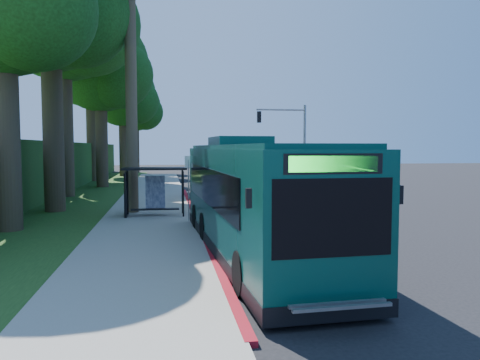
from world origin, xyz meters
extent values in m
plane|color=black|center=(0.00, 0.00, 0.00)|extent=(140.00, 140.00, 0.00)
cube|color=gray|center=(-7.30, 0.00, 0.06)|extent=(4.50, 70.00, 0.12)
cube|color=maroon|center=(-5.00, -4.00, 0.07)|extent=(0.25, 30.00, 0.13)
cube|color=#234719|center=(-13.00, 5.00, 0.03)|extent=(8.00, 70.00, 0.06)
cube|color=black|center=(-7.00, -3.00, 2.50)|extent=(3.20, 1.50, 0.10)
cube|color=black|center=(-8.45, -3.00, 1.20)|extent=(0.06, 1.30, 2.20)
cube|color=navy|center=(-7.00, -2.30, 1.25)|extent=(1.00, 0.12, 1.70)
cube|color=black|center=(-7.00, -3.10, 0.45)|extent=(2.40, 0.40, 0.06)
cube|color=black|center=(-8.40, -2.40, 1.20)|extent=(0.08, 0.08, 2.40)
cube|color=black|center=(-5.60, -2.40, 1.20)|extent=(0.08, 0.08, 2.40)
cube|color=black|center=(-8.40, -3.60, 1.20)|extent=(0.08, 0.08, 2.40)
cube|color=black|center=(-5.60, -3.60, 1.20)|extent=(0.08, 0.08, 2.40)
cylinder|color=gray|center=(-5.40, -5.00, 1.50)|extent=(0.06, 0.06, 3.00)
cube|color=white|center=(-5.40, -5.00, 2.90)|extent=(0.35, 0.04, 0.55)
cylinder|color=gray|center=(4.80, 10.00, 3.50)|extent=(0.20, 0.20, 7.00)
cylinder|color=gray|center=(2.80, 10.00, 6.60)|extent=(4.00, 0.14, 0.14)
cube|color=black|center=(1.00, 10.00, 6.00)|extent=(0.30, 0.30, 0.90)
cube|color=black|center=(4.55, 10.00, 2.60)|extent=(0.25, 0.25, 0.35)
cylinder|color=#4C3F2D|center=(-8.20, -1.50, 6.50)|extent=(0.60, 0.60, 13.00)
cylinder|color=#382B1E|center=(-12.50, 0.00, 5.25)|extent=(1.10, 1.10, 10.50)
sphere|color=black|center=(-10.90, -1.20, 10.50)|extent=(5.60, 5.60, 5.60)
sphere|color=black|center=(-13.90, 1.40, 10.80)|extent=(5.20, 5.20, 5.20)
cylinder|color=#382B1E|center=(-13.50, 8.00, 5.95)|extent=(1.18, 1.18, 11.90)
sphere|color=black|center=(-13.50, 8.00, 13.26)|extent=(10.00, 10.00, 10.00)
sphere|color=black|center=(-11.50, 6.50, 11.90)|extent=(7.00, 7.00, 7.00)
sphere|color=black|center=(-15.25, 9.75, 12.24)|extent=(6.50, 6.50, 6.50)
cylinder|color=#382B1E|center=(-12.00, 16.00, 4.90)|extent=(1.06, 1.06, 9.80)
sphere|color=black|center=(-12.00, 16.00, 10.92)|extent=(8.40, 8.40, 8.40)
sphere|color=black|center=(-10.32, 14.74, 9.80)|extent=(5.88, 5.88, 5.88)
sphere|color=black|center=(-13.47, 17.47, 10.08)|extent=(5.46, 5.46, 5.46)
cylinder|color=#382B1E|center=(-14.00, 24.00, 5.60)|extent=(1.14, 1.14, 11.20)
sphere|color=black|center=(-14.00, 24.00, 12.48)|extent=(9.60, 9.60, 9.60)
sphere|color=black|center=(-12.08, 22.56, 11.20)|extent=(6.72, 6.72, 6.72)
sphere|color=black|center=(-15.68, 25.68, 11.52)|extent=(6.24, 6.24, 6.24)
cylinder|color=#382B1E|center=(-11.50, 32.00, 4.55)|extent=(1.02, 1.02, 9.10)
sphere|color=black|center=(-11.50, 32.00, 10.14)|extent=(8.00, 8.00, 8.00)
sphere|color=black|center=(-9.90, 30.80, 9.10)|extent=(5.60, 5.60, 5.60)
sphere|color=black|center=(-12.90, 33.40, 9.36)|extent=(5.20, 5.20, 5.20)
cylinder|color=#382B1E|center=(-10.50, 40.00, 4.20)|extent=(0.98, 0.98, 8.40)
sphere|color=black|center=(-10.50, 40.00, 9.36)|extent=(7.00, 7.00, 7.00)
sphere|color=black|center=(-9.10, 38.95, 8.40)|extent=(4.90, 4.90, 4.90)
sphere|color=black|center=(-11.72, 41.23, 8.64)|extent=(4.55, 4.55, 4.55)
cylinder|color=#382B1E|center=(-13.00, -6.00, 4.55)|extent=(1.02, 1.02, 9.10)
sphere|color=black|center=(-11.56, -7.08, 9.10)|extent=(5.04, 5.04, 5.04)
cube|color=silver|center=(-2.60, 1.81, 1.58)|extent=(3.23, 10.88, 2.54)
cube|color=black|center=(-2.60, 1.81, 0.27)|extent=(3.26, 10.93, 0.31)
cube|color=black|center=(-2.64, 2.25, 1.83)|extent=(3.07, 8.53, 0.98)
cube|color=black|center=(-2.12, -3.48, 1.79)|extent=(2.01, 0.29, 1.25)
cube|color=black|center=(-3.08, 7.10, 1.88)|extent=(1.82, 0.27, 0.89)
cube|color=#19E533|center=(-2.12, -3.49, 2.63)|extent=(1.48, 0.22, 0.25)
cube|color=silver|center=(-2.60, 1.81, 2.90)|extent=(3.00, 10.33, 0.11)
cube|color=silver|center=(-2.76, 3.59, 3.05)|extent=(1.79, 2.37, 0.31)
cylinder|color=black|center=(-3.32, -1.70, 0.45)|extent=(0.35, 0.91, 0.89)
cylinder|color=black|center=(-1.27, -1.51, 0.45)|extent=(0.35, 0.91, 0.89)
cylinder|color=black|center=(-3.99, 5.77, 0.45)|extent=(0.35, 0.91, 0.89)
cylinder|color=black|center=(-1.94, 5.96, 0.45)|extent=(0.35, 0.91, 0.89)
cube|color=#0A3831|center=(-3.61, -11.76, 1.96)|extent=(3.47, 13.37, 3.15)
cube|color=black|center=(-3.61, -11.76, 0.33)|extent=(3.50, 13.44, 0.39)
cube|color=black|center=(-3.63, -11.21, 2.26)|extent=(3.39, 10.46, 1.21)
cube|color=black|center=(-3.28, -18.32, 2.21)|extent=(2.48, 0.26, 1.55)
cube|color=black|center=(-3.93, -5.20, 2.32)|extent=(2.26, 0.24, 1.10)
cube|color=#19E533|center=(-3.28, -18.33, 3.26)|extent=(1.83, 0.20, 0.31)
cube|color=#0A3831|center=(-3.61, -11.76, 3.59)|extent=(3.21, 12.69, 0.13)
cube|color=#0A3831|center=(-3.72, -9.55, 3.77)|extent=(2.10, 2.85, 0.39)
cylinder|color=black|center=(-4.67, -16.06, 0.55)|extent=(0.39, 1.12, 1.10)
cylinder|color=black|center=(-2.12, -15.93, 0.55)|extent=(0.39, 1.12, 1.10)
cylinder|color=black|center=(-5.13, -6.80, 0.55)|extent=(0.39, 1.12, 1.10)
cylinder|color=black|center=(-2.58, -6.67, 0.55)|extent=(0.39, 1.12, 1.10)
imported|color=silver|center=(0.81, 4.93, 0.82)|extent=(4.54, 6.45, 1.63)
camera|label=1|loc=(-6.48, -26.94, 3.57)|focal=35.00mm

